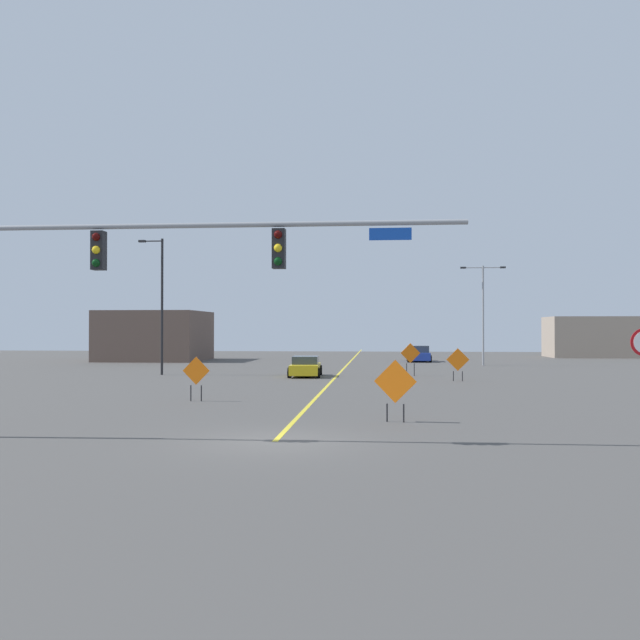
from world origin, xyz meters
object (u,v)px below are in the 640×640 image
street_lamp_near_left (483,306)px  construction_sign_left_shoulder (458,361)px  car_blue_passing (419,354)px  construction_sign_left_lane (395,384)px  street_lamp_far_left (161,300)px  construction_sign_median_far (410,355)px  car_yellow_far (305,367)px  construction_sign_right_shoulder (196,373)px  traffic_signal_assembly (109,263)px

street_lamp_near_left → construction_sign_left_shoulder: bearing=-102.8°
car_blue_passing → street_lamp_near_left: bearing=-52.7°
construction_sign_left_lane → construction_sign_left_shoulder: construction_sign_left_lane is taller
street_lamp_far_left → construction_sign_median_far: 16.48m
car_blue_passing → car_yellow_far: 22.19m
construction_sign_left_lane → car_yellow_far: construction_sign_left_lane is taller
construction_sign_right_shoulder → car_yellow_far: size_ratio=0.45×
construction_sign_median_far → traffic_signal_assembly: bearing=-109.4°
street_lamp_far_left → car_blue_passing: size_ratio=1.92×
street_lamp_near_left → car_blue_passing: 9.02m
construction_sign_left_lane → traffic_signal_assembly: bearing=-152.1°
construction_sign_median_far → car_blue_passing: 19.55m
street_lamp_near_left → construction_sign_left_shoulder: size_ratio=4.35×
construction_sign_median_far → street_lamp_far_left: bearing=-178.6°
street_lamp_far_left → construction_sign_left_lane: 26.29m
street_lamp_far_left → construction_sign_right_shoulder: (6.68, -15.84, -3.67)m
construction_sign_median_far → construction_sign_right_shoulder: (-9.42, -16.24, -0.18)m
street_lamp_near_left → construction_sign_median_far: (-6.45, -13.10, -3.50)m
construction_sign_left_lane → car_yellow_far: size_ratio=0.49×
street_lamp_near_left → car_yellow_far: street_lamp_near_left is taller
construction_sign_median_far → construction_sign_right_shoulder: 18.77m
construction_sign_left_shoulder → car_yellow_far: bearing=161.3°
traffic_signal_assembly → construction_sign_left_shoulder: traffic_signal_assembly is taller
street_lamp_far_left → car_yellow_far: 10.46m
traffic_signal_assembly → street_lamp_near_left: bearing=68.3°
construction_sign_left_shoulder → car_blue_passing: bearing=92.2°
traffic_signal_assembly → car_blue_passing: traffic_signal_assembly is taller
construction_sign_right_shoulder → car_blue_passing: size_ratio=0.40×
street_lamp_far_left → car_yellow_far: street_lamp_far_left is taller
traffic_signal_assembly → construction_sign_right_shoulder: 10.41m
construction_sign_median_far → street_lamp_near_left: bearing=63.8°
construction_sign_right_shoulder → street_lamp_far_left: bearing=112.9°
street_lamp_far_left → car_blue_passing: (17.70, 19.87, -4.15)m
street_lamp_far_left → construction_sign_left_shoulder: bearing=-11.6°
traffic_signal_assembly → construction_sign_left_shoulder: 24.96m
construction_sign_left_lane → construction_sign_left_shoulder: size_ratio=1.06×
street_lamp_far_left → car_blue_passing: 26.93m
car_blue_passing → car_yellow_far: (-8.16, -20.63, -0.07)m
street_lamp_far_left → construction_sign_median_far: bearing=1.4°
car_blue_passing → construction_sign_right_shoulder: bearing=-107.1°
construction_sign_right_shoulder → car_blue_passing: (11.01, 35.71, -0.48)m
street_lamp_far_left → construction_sign_left_shoulder: street_lamp_far_left is taller
construction_sign_left_lane → street_lamp_near_left: bearing=77.3°
construction_sign_median_far → car_yellow_far: 6.70m
construction_sign_left_lane → car_yellow_far: 21.38m
car_blue_passing → construction_sign_left_lane: bearing=-94.2°
car_yellow_far → car_blue_passing: bearing=68.4°
traffic_signal_assembly → street_lamp_far_left: bearing=105.2°
construction_sign_right_shoulder → car_blue_passing: 37.37m
traffic_signal_assembly → construction_sign_median_far: bearing=70.6°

